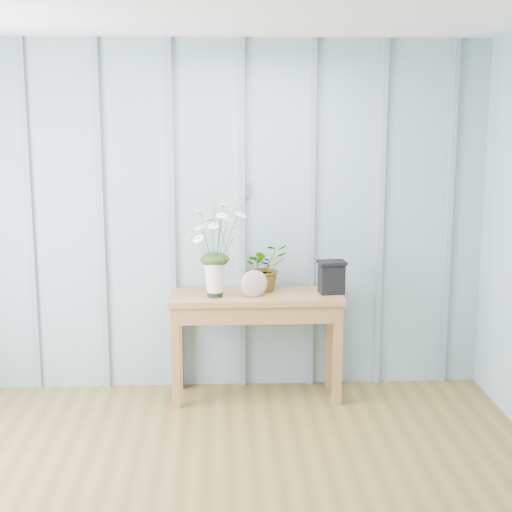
{
  "coord_description": "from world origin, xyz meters",
  "views": [
    {
      "loc": [
        0.09,
        -3.3,
        2.06
      ],
      "look_at": [
        0.34,
        1.94,
        1.03
      ],
      "focal_mm": 55.0,
      "sensor_mm": 36.0,
      "label": 1
    }
  ],
  "objects_px": {
    "felt_disc_vessel": "(254,284)",
    "carved_box": "(332,277)",
    "daisy_vase": "(214,236)",
    "sideboard": "(256,310)"
  },
  "relations": [
    {
      "from": "sideboard",
      "to": "felt_disc_vessel",
      "type": "height_order",
      "value": "felt_disc_vessel"
    },
    {
      "from": "sideboard",
      "to": "carved_box",
      "type": "xyz_separation_m",
      "value": [
        0.53,
        -0.0,
        0.23
      ]
    },
    {
      "from": "daisy_vase",
      "to": "carved_box",
      "type": "relative_size",
      "value": 2.91
    },
    {
      "from": "sideboard",
      "to": "daisy_vase",
      "type": "xyz_separation_m",
      "value": [
        -0.28,
        -0.06,
        0.53
      ]
    },
    {
      "from": "felt_disc_vessel",
      "to": "carved_box",
      "type": "relative_size",
      "value": 0.82
    },
    {
      "from": "felt_disc_vessel",
      "to": "carved_box",
      "type": "xyz_separation_m",
      "value": [
        0.55,
        0.08,
        0.02
      ]
    },
    {
      "from": "sideboard",
      "to": "carved_box",
      "type": "relative_size",
      "value": 5.22
    },
    {
      "from": "daisy_vase",
      "to": "felt_disc_vessel",
      "type": "relative_size",
      "value": 3.54
    },
    {
      "from": "felt_disc_vessel",
      "to": "carved_box",
      "type": "bearing_deg",
      "value": -4.42
    },
    {
      "from": "carved_box",
      "to": "sideboard",
      "type": "bearing_deg",
      "value": 179.8
    }
  ]
}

